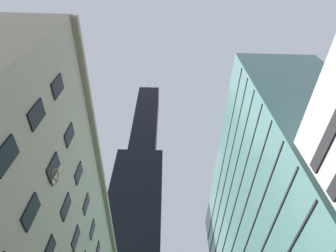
{
  "coord_description": "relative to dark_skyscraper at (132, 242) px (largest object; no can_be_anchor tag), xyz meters",
  "views": [
    {
      "loc": [
        -2.17,
        -12.07,
        1.46
      ],
      "look_at": [
        -1.53,
        14.04,
        37.97
      ],
      "focal_mm": 28.16,
      "sensor_mm": 36.0,
      "label": 1
    }
  ],
  "objects": [
    {
      "name": "dark_skyscraper",
      "position": [
        0.0,
        0.0,
        0.0
      ],
      "size": [
        28.33,
        28.33,
        177.37
      ],
      "color": "black",
      "rests_on": "ground"
    }
  ]
}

